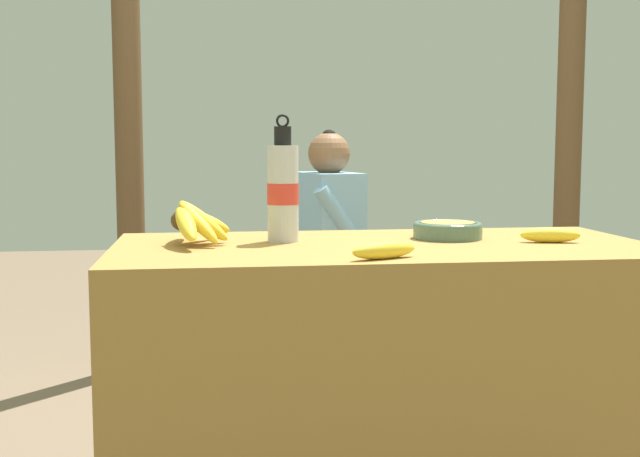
{
  "coord_description": "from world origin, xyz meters",
  "views": [
    {
      "loc": [
        -0.47,
        -2.14,
        1.06
      ],
      "look_at": [
        -0.17,
        0.05,
        0.82
      ],
      "focal_mm": 45.0,
      "sensor_mm": 36.0,
      "label": 1
    }
  ],
  "objects_px": {
    "wooden_bench": "(373,301)",
    "loose_banana_side": "(550,235)",
    "serving_bowl": "(448,229)",
    "banana_bunch_green": "(475,269)",
    "water_bottle": "(283,191)",
    "support_post_far": "(569,124)",
    "seated_vendor": "(318,241)",
    "loose_banana_front": "(384,250)",
    "banana_bunch_ripe": "(193,221)",
    "support_post_near": "(128,122)"
  },
  "relations": [
    {
      "from": "wooden_bench",
      "to": "loose_banana_side",
      "type": "bearing_deg",
      "value": -79.07
    },
    {
      "from": "serving_bowl",
      "to": "banana_bunch_green",
      "type": "distance_m",
      "value": 1.25
    },
    {
      "from": "water_bottle",
      "to": "banana_bunch_green",
      "type": "relative_size",
      "value": 1.36
    },
    {
      "from": "banana_bunch_green",
      "to": "support_post_far",
      "type": "relative_size",
      "value": 0.11
    },
    {
      "from": "support_post_far",
      "to": "loose_banana_side",
      "type": "bearing_deg",
      "value": -116.22
    },
    {
      "from": "seated_vendor",
      "to": "banana_bunch_green",
      "type": "xyz_separation_m",
      "value": [
        0.7,
        0.04,
        -0.14
      ]
    },
    {
      "from": "loose_banana_front",
      "to": "support_post_far",
      "type": "height_order",
      "value": "support_post_far"
    },
    {
      "from": "banana_bunch_ripe",
      "to": "water_bottle",
      "type": "bearing_deg",
      "value": 9.56
    },
    {
      "from": "support_post_far",
      "to": "banana_bunch_green",
      "type": "bearing_deg",
      "value": -145.67
    },
    {
      "from": "seated_vendor",
      "to": "loose_banana_side",
      "type": "bearing_deg",
      "value": 98.25
    },
    {
      "from": "serving_bowl",
      "to": "water_bottle",
      "type": "distance_m",
      "value": 0.49
    },
    {
      "from": "loose_banana_front",
      "to": "banana_bunch_green",
      "type": "height_order",
      "value": "loose_banana_front"
    },
    {
      "from": "water_bottle",
      "to": "support_post_near",
      "type": "relative_size",
      "value": 0.15
    },
    {
      "from": "banana_bunch_ripe",
      "to": "water_bottle",
      "type": "xyz_separation_m",
      "value": [
        0.25,
        0.04,
        0.08
      ]
    },
    {
      "from": "serving_bowl",
      "to": "loose_banana_front",
      "type": "distance_m",
      "value": 0.47
    },
    {
      "from": "serving_bowl",
      "to": "seated_vendor",
      "type": "xyz_separation_m",
      "value": [
        -0.23,
        1.08,
        -0.16
      ]
    },
    {
      "from": "support_post_far",
      "to": "seated_vendor",
      "type": "bearing_deg",
      "value": -160.89
    },
    {
      "from": "seated_vendor",
      "to": "support_post_far",
      "type": "relative_size",
      "value": 0.48
    },
    {
      "from": "seated_vendor",
      "to": "support_post_near",
      "type": "height_order",
      "value": "support_post_near"
    },
    {
      "from": "serving_bowl",
      "to": "wooden_bench",
      "type": "bearing_deg",
      "value": 89.33
    },
    {
      "from": "serving_bowl",
      "to": "water_bottle",
      "type": "bearing_deg",
      "value": -179.29
    },
    {
      "from": "banana_bunch_ripe",
      "to": "support_post_near",
      "type": "relative_size",
      "value": 0.15
    },
    {
      "from": "banana_bunch_ripe",
      "to": "support_post_near",
      "type": "height_order",
      "value": "support_post_near"
    },
    {
      "from": "support_post_near",
      "to": "support_post_far",
      "type": "relative_size",
      "value": 1.0
    },
    {
      "from": "water_bottle",
      "to": "serving_bowl",
      "type": "bearing_deg",
      "value": 0.71
    },
    {
      "from": "seated_vendor",
      "to": "support_post_far",
      "type": "xyz_separation_m",
      "value": [
        1.31,
        0.45,
        0.51
      ]
    },
    {
      "from": "banana_bunch_ripe",
      "to": "seated_vendor",
      "type": "xyz_separation_m",
      "value": [
        0.5,
        1.13,
        -0.2
      ]
    },
    {
      "from": "serving_bowl",
      "to": "support_post_near",
      "type": "distance_m",
      "value": 1.89
    },
    {
      "from": "serving_bowl",
      "to": "banana_bunch_green",
      "type": "xyz_separation_m",
      "value": [
        0.47,
        1.12,
        -0.3
      ]
    },
    {
      "from": "wooden_bench",
      "to": "support_post_far",
      "type": "height_order",
      "value": "support_post_far"
    },
    {
      "from": "loose_banana_side",
      "to": "support_post_near",
      "type": "bearing_deg",
      "value": 128.08
    },
    {
      "from": "loose_banana_side",
      "to": "banana_bunch_ripe",
      "type": "bearing_deg",
      "value": 175.15
    },
    {
      "from": "banana_bunch_ripe",
      "to": "water_bottle",
      "type": "relative_size",
      "value": 0.95
    },
    {
      "from": "banana_bunch_ripe",
      "to": "serving_bowl",
      "type": "height_order",
      "value": "banana_bunch_ripe"
    },
    {
      "from": "serving_bowl",
      "to": "support_post_near",
      "type": "xyz_separation_m",
      "value": [
        -1.05,
        1.53,
        0.35
      ]
    },
    {
      "from": "serving_bowl",
      "to": "support_post_near",
      "type": "height_order",
      "value": "support_post_near"
    },
    {
      "from": "loose_banana_front",
      "to": "loose_banana_side",
      "type": "height_order",
      "value": "same"
    },
    {
      "from": "loose_banana_front",
      "to": "seated_vendor",
      "type": "bearing_deg",
      "value": 88.52
    },
    {
      "from": "water_bottle",
      "to": "loose_banana_side",
      "type": "distance_m",
      "value": 0.76
    },
    {
      "from": "loose_banana_front",
      "to": "loose_banana_side",
      "type": "relative_size",
      "value": 1.06
    },
    {
      "from": "water_bottle",
      "to": "banana_bunch_ripe",
      "type": "bearing_deg",
      "value": -170.44
    },
    {
      "from": "support_post_near",
      "to": "support_post_far",
      "type": "xyz_separation_m",
      "value": [
        2.13,
        0.0,
        0.0
      ]
    },
    {
      "from": "banana_bunch_ripe",
      "to": "banana_bunch_green",
      "type": "height_order",
      "value": "banana_bunch_ripe"
    },
    {
      "from": "banana_bunch_green",
      "to": "support_post_near",
      "type": "bearing_deg",
      "value": 164.75
    },
    {
      "from": "seated_vendor",
      "to": "banana_bunch_green",
      "type": "distance_m",
      "value": 0.72
    },
    {
      "from": "loose_banana_side",
      "to": "support_post_near",
      "type": "relative_size",
      "value": 0.07
    },
    {
      "from": "banana_bunch_ripe",
      "to": "wooden_bench",
      "type": "xyz_separation_m",
      "value": [
        0.74,
        1.17,
        -0.47
      ]
    },
    {
      "from": "support_post_near",
      "to": "loose_banana_front",
      "type": "bearing_deg",
      "value": -67.9
    },
    {
      "from": "loose_banana_front",
      "to": "banana_bunch_green",
      "type": "bearing_deg",
      "value": 63.69
    },
    {
      "from": "loose_banana_front",
      "to": "loose_banana_side",
      "type": "bearing_deg",
      "value": 25.24
    }
  ]
}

